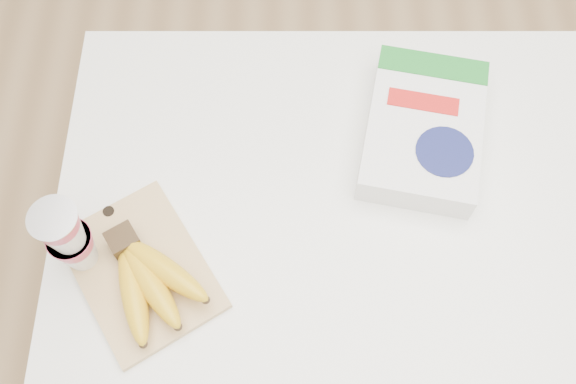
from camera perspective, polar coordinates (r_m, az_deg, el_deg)
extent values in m
plane|color=tan|center=(1.95, 4.47, -11.17)|extent=(4.00, 4.00, 0.00)
cube|color=white|center=(1.54, 5.58, -7.18)|extent=(1.12, 0.75, 0.84)
cube|color=#D4BD74|center=(1.11, -12.90, -6.80)|extent=(0.31, 0.33, 0.01)
cube|color=#382816|center=(1.11, -14.45, -4.19)|extent=(0.06, 0.06, 0.03)
ellipsoid|color=gold|center=(1.07, -13.58, -8.67)|extent=(0.09, 0.19, 0.05)
sphere|color=#382816|center=(1.05, -12.75, -13.05)|extent=(0.01, 0.01, 0.01)
ellipsoid|color=gold|center=(1.07, -12.14, -7.95)|extent=(0.14, 0.18, 0.05)
sphere|color=#382816|center=(1.04, -9.75, -11.73)|extent=(0.01, 0.01, 0.01)
ellipsoid|color=gold|center=(1.06, -10.95, -6.78)|extent=(0.17, 0.14, 0.05)
sphere|color=#382816|center=(1.04, -7.32, -9.50)|extent=(0.01, 0.01, 0.01)
cylinder|color=silver|center=(0.98, -20.26, -2.15)|extent=(0.07, 0.07, 0.00)
cube|color=white|center=(1.20, 11.92, 5.44)|extent=(0.26, 0.33, 0.06)
cube|color=#1A7725|center=(1.24, 12.83, 10.94)|extent=(0.21, 0.09, 0.00)
cylinder|color=#151A50|center=(1.14, 13.75, 3.51)|extent=(0.12, 0.12, 0.00)
cube|color=red|center=(1.19, 11.93, 7.86)|extent=(0.13, 0.06, 0.00)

